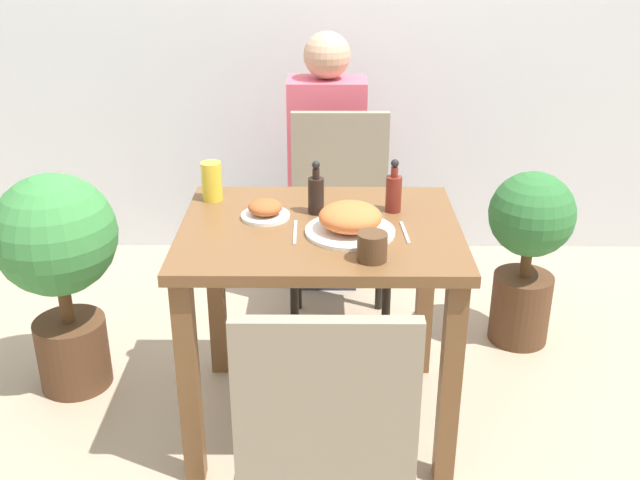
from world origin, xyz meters
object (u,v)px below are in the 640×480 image
(chair_near, at_px, (325,438))
(side_plate, at_px, (265,210))
(sauce_bottle, at_px, (316,193))
(drink_cup, at_px, (372,247))
(food_plate, at_px, (350,220))
(chair_far, at_px, (340,212))
(potted_plant_right, at_px, (528,244))
(condiment_bottle, at_px, (394,191))
(juice_glass, at_px, (212,181))
(potted_plant_left, at_px, (58,258))
(person_figure, at_px, (327,166))

(chair_near, bearing_deg, side_plate, -76.40)
(side_plate, relative_size, sauce_bottle, 0.88)
(drink_cup, bearing_deg, food_plate, 106.52)
(chair_far, distance_m, drink_cup, 0.97)
(food_plate, height_order, potted_plant_right, food_plate)
(condiment_bottle, bearing_deg, chair_near, -104.40)
(food_plate, distance_m, sauce_bottle, 0.20)
(chair_near, xyz_separation_m, drink_cup, (0.13, 0.49, 0.27))
(juice_glass, bearing_deg, potted_plant_left, -177.93)
(potted_plant_left, relative_size, potted_plant_right, 1.14)
(chair_near, xyz_separation_m, food_plate, (0.07, 0.68, 0.27))
(chair_far, relative_size, potted_plant_left, 1.08)
(juice_glass, xyz_separation_m, potted_plant_right, (1.18, 0.31, -0.37))
(person_figure, bearing_deg, potted_plant_left, -138.08)
(drink_cup, height_order, potted_plant_left, potted_plant_left)
(potted_plant_left, distance_m, potted_plant_right, 1.77)
(chair_near, bearing_deg, chair_far, -92.38)
(person_figure, bearing_deg, chair_far, -81.57)
(drink_cup, relative_size, potted_plant_right, 0.12)
(side_plate, relative_size, potted_plant_left, 0.19)
(chair_far, height_order, drink_cup, chair_far)
(sauce_bottle, height_order, potted_plant_left, sauce_bottle)
(side_plate, distance_m, potted_plant_right, 1.14)
(food_plate, bearing_deg, drink_cup, -73.48)
(chair_near, xyz_separation_m, potted_plant_left, (-0.93, 0.94, 0.02))
(drink_cup, xyz_separation_m, juice_glass, (-0.51, 0.47, 0.03))
(potted_plant_left, bearing_deg, chair_near, -45.06)
(drink_cup, bearing_deg, potted_plant_right, 49.30)
(drink_cup, distance_m, juice_glass, 0.70)
(chair_near, relative_size, person_figure, 0.76)
(side_plate, relative_size, condiment_bottle, 0.88)
(side_plate, height_order, potted_plant_right, side_plate)
(food_plate, bearing_deg, chair_near, -96.28)
(condiment_bottle, bearing_deg, drink_cup, -103.68)
(potted_plant_right, bearing_deg, chair_far, 168.46)
(potted_plant_right, height_order, person_figure, person_figure)
(food_plate, relative_size, condiment_bottle, 1.55)
(side_plate, distance_m, drink_cup, 0.45)
(person_figure, bearing_deg, potted_plant_right, -32.98)
(chair_near, bearing_deg, food_plate, -96.28)
(sauce_bottle, bearing_deg, juice_glass, 161.60)
(side_plate, xyz_separation_m, juice_glass, (-0.19, 0.16, 0.04))
(chair_near, distance_m, juice_glass, 1.07)
(food_plate, bearing_deg, potted_plant_right, 39.12)
(juice_glass, bearing_deg, condiment_bottle, -9.36)
(food_plate, xyz_separation_m, potted_plant_right, (0.72, 0.59, -0.35))
(potted_plant_right, bearing_deg, side_plate, -154.77)
(potted_plant_left, xyz_separation_m, person_figure, (0.94, 0.84, 0.06))
(chair_far, bearing_deg, potted_plant_left, -154.24)
(food_plate, bearing_deg, chair_far, 91.19)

